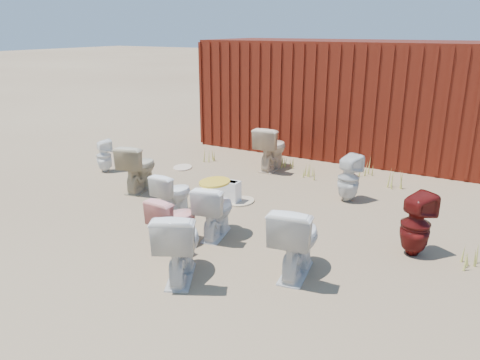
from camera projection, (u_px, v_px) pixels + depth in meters
The scene contains 22 objects.
ground at pixel (218, 229), 6.47m from camera, with size 100.00×100.00×0.00m, color brown.
shipping_container at pixel (343, 97), 10.38m from camera, with size 6.00×2.40×2.40m, color #4D140C.
toilet_front_a at pixel (173, 194), 6.88m from camera, with size 0.37×0.65×0.67m, color white.
toilet_front_pink at pixel (174, 221), 5.89m from camera, with size 0.38×0.67×0.69m, color pink.
toilet_front_c at pixel (179, 243), 5.11m from camera, with size 0.46×0.81×0.83m, color silver.
toilet_front_maroon at pixel (416, 225), 5.64m from camera, with size 0.36×0.36×0.79m, color #58100F.
toilet_front_e at pixel (296, 239), 5.19m from camera, with size 0.48×0.83×0.85m, color white.
toilet_back_a at pixel (104, 156), 8.98m from camera, with size 0.28×0.29×0.63m, color white.
toilet_back_beige_left at pixel (138, 167), 7.93m from camera, with size 0.45×0.80×0.81m, color #BCAE8A.
toilet_back_beige_right at pixel (271, 148), 9.10m from camera, with size 0.48×0.84×0.86m, color beige.
toilet_back_yellowlid at pixel (215, 210), 6.18m from camera, with size 0.41×0.73×0.74m, color white.
toilet_back_e at pixel (349, 178), 7.43m from camera, with size 0.34×0.35×0.76m, color silver.
yellow_lid at pixel (215, 182), 6.06m from camera, with size 0.38×0.47×0.03m, color gold.
loose_tank at pixel (225, 191), 7.48m from camera, with size 0.50×0.20×0.35m, color white.
loose_lid_near at pixel (241, 201), 7.48m from camera, with size 0.38×0.49×0.02m, color #BFAD8A.
loose_lid_far at pixel (183, 167), 9.29m from camera, with size 0.36×0.47×0.02m, color beige.
weed_clump_a at pixel (206, 155), 9.74m from camera, with size 0.36×0.36×0.27m, color #AAA944.
weed_clump_b at pixel (310, 170), 8.68m from camera, with size 0.32×0.32×0.27m, color #AAA944.
weed_clump_c at pixel (395, 178), 8.11m from camera, with size 0.36×0.36×0.36m, color #AAA944.
weed_clump_d at pixel (287, 162), 9.29m from camera, with size 0.30×0.30×0.23m, color #AAA944.
weed_clump_e at pixel (366, 167), 8.79m from camera, with size 0.34×0.34×0.31m, color #AAA944.
weed_clump_f at pixel (472, 257), 5.42m from camera, with size 0.28×0.28×0.25m, color #AAA944.
Camera 1 is at (3.23, -5.00, 2.66)m, focal length 35.00 mm.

